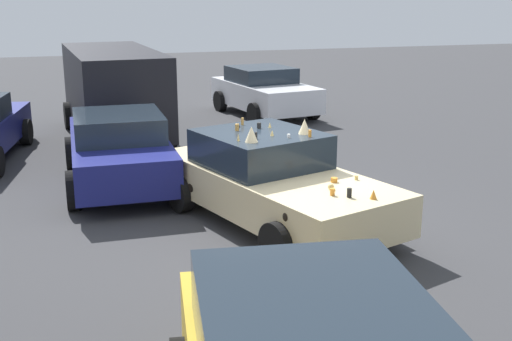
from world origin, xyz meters
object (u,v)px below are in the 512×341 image
Objects in this scene: parked_van_near_right at (114,89)px; parked_sedan_far_left at (119,148)px; art_car_decorated at (271,180)px; parked_sedan_behind_left at (264,91)px.

parked_van_near_right is 4.18m from parked_sedan_far_left.
parked_sedan_behind_left is at bearing 145.32° from art_car_decorated.
parked_van_near_right is at bearing 176.77° from art_car_decorated.
art_car_decorated is 3.53m from parked_sedan_far_left.
art_car_decorated is 9.31m from parked_sedan_behind_left.
parked_sedan_far_left is at bearing -47.87° from parked_sedan_behind_left.
parked_sedan_far_left is at bearing -7.64° from parked_van_near_right.
parked_sedan_far_left is at bearing -161.33° from art_car_decorated.
parked_van_near_right is at bearing -3.25° from parked_sedan_far_left.
parked_sedan_far_left is (2.86, 2.07, 0.02)m from art_car_decorated.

